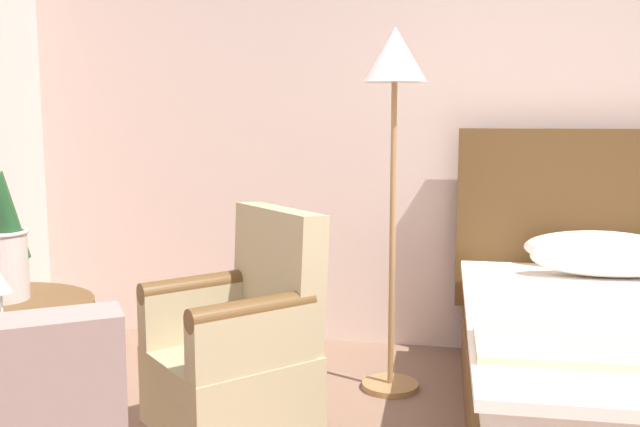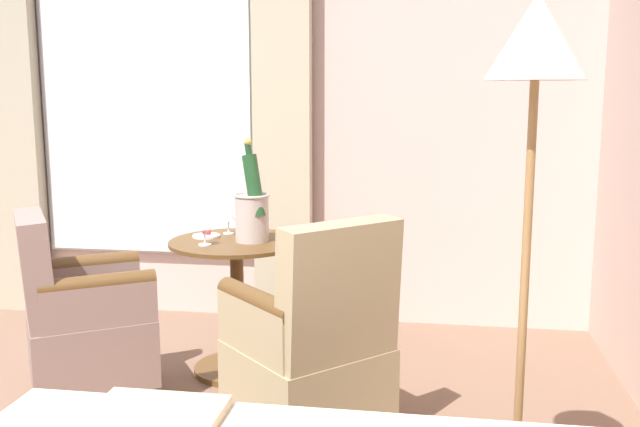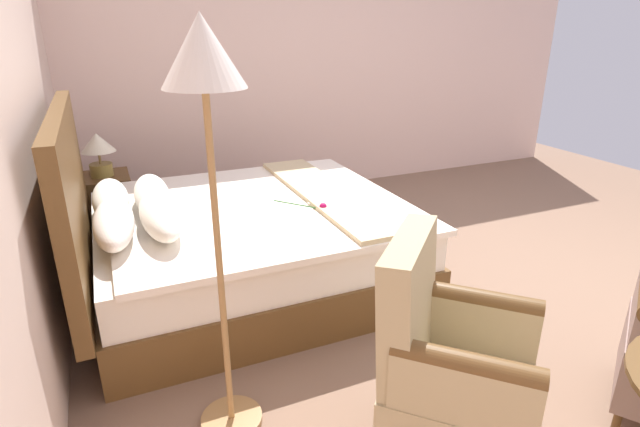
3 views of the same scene
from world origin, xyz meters
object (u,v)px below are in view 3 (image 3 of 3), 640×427
bedside_lamp (98,149)px  armchair_by_window (449,375)px  floor_lamp_brass (206,103)px  nightstand (108,208)px  bed (238,240)px

bedside_lamp → armchair_by_window: armchair_by_window is taller
floor_lamp_brass → armchair_by_window: bearing=-125.5°
nightstand → armchair_by_window: (-3.01, -1.17, 0.14)m
bed → floor_lamp_brass: size_ratio=1.19×
bed → bedside_lamp: (1.22, 0.79, 0.44)m
bedside_lamp → floor_lamp_brass: 2.58m
armchair_by_window → bedside_lamp: bearing=21.3°
nightstand → bedside_lamp: bearing=-180.0°
bedside_lamp → armchair_by_window: (-3.01, -1.17, -0.37)m
bed → floor_lamp_brass: floor_lamp_brass is taller
bed → bedside_lamp: 1.52m
bed → armchair_by_window: 1.83m
bed → bedside_lamp: bed is taller
nightstand → armchair_by_window: bearing=-158.7°
armchair_by_window → nightstand: bearing=21.3°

